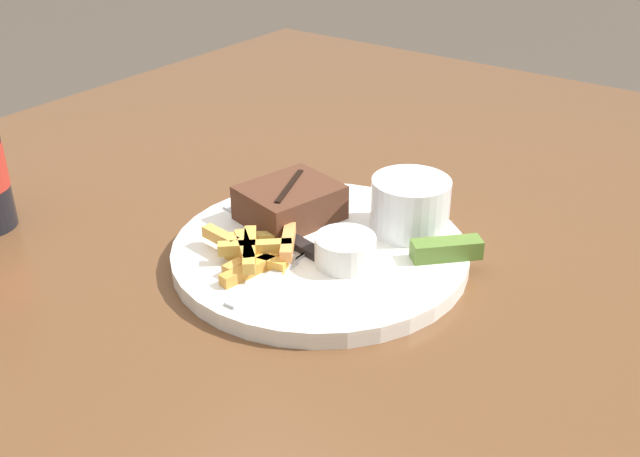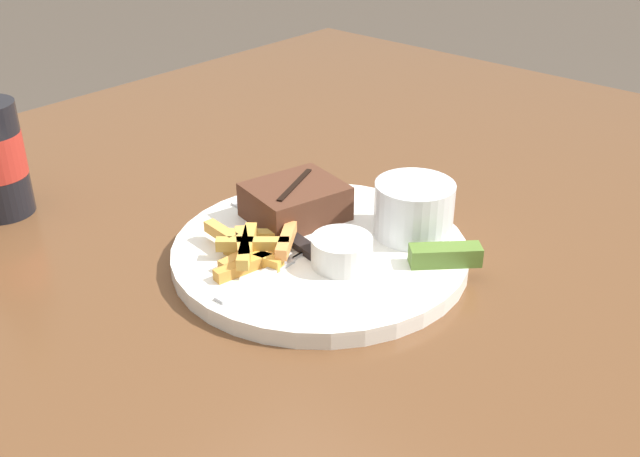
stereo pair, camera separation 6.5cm
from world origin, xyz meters
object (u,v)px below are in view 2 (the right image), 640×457
pickle_spear (445,255)px  knife_utensil (284,234)px  coleslaw_cup (414,206)px  dipping_sauce_cup (342,250)px  dinner_plate (320,252)px  fork_utensil (265,275)px  steak_portion (295,201)px

pickle_spear → knife_utensil: bearing=112.0°
coleslaw_cup → dipping_sauce_cup: coleslaw_cup is taller
dinner_plate → pickle_spear: pickle_spear is taller
pickle_spear → knife_utensil: pickle_spear is taller
coleslaw_cup → fork_utensil: size_ratio=0.64×
dinner_plate → knife_utensil: knife_utensil is taller
fork_utensil → dinner_plate: bearing=-0.0°
dipping_sauce_cup → knife_utensil: size_ratio=0.38×
knife_utensil → dipping_sauce_cup: bearing=-170.6°
dinner_plate → coleslaw_cup: size_ratio=3.66×
coleslaw_cup → pickle_spear: size_ratio=1.28×
coleslaw_cup → knife_utensil: coleslaw_cup is taller
steak_portion → dipping_sauce_cup: steak_portion is taller
steak_portion → knife_utensil: size_ratio=0.72×
dipping_sauce_cup → steak_portion: bearing=67.3°
steak_portion → fork_utensil: size_ratio=0.89×
coleslaw_cup → fork_utensil: (-0.17, 0.06, -0.03)m
dinner_plate → dipping_sauce_cup: bearing=-109.4°
steak_portion → dipping_sauce_cup: size_ratio=1.91×
knife_utensil → fork_utensil: bearing=133.4°
pickle_spear → fork_utensil: bearing=139.4°
coleslaw_cup → pickle_spear: bearing=-116.8°
steak_portion → coleslaw_cup: coleslaw_cup is taller
knife_utensil → pickle_spear: bearing=-145.8°
pickle_spear → knife_utensil: (-0.07, 0.16, -0.01)m
dipping_sauce_cup → pickle_spear: dipping_sauce_cup is taller
dinner_plate → dipping_sauce_cup: (-0.01, -0.04, 0.03)m
steak_portion → pickle_spear: bearing=-81.9°
fork_utensil → knife_utensil: knife_utensil is taller
fork_utensil → dipping_sauce_cup: bearing=-31.9°
fork_utensil → coleslaw_cup: bearing=-19.4°
pickle_spear → knife_utensil: 0.18m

